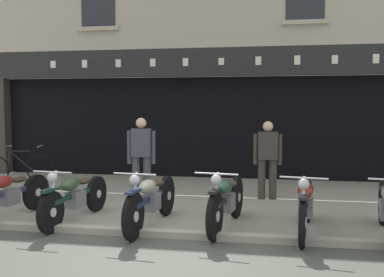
{
  "coord_description": "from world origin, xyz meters",
  "views": [
    {
      "loc": [
        1.53,
        -5.73,
        1.84
      ],
      "look_at": [
        0.11,
        2.55,
        1.22
      ],
      "focal_mm": 40.42,
      "sensor_mm": 36.0,
      "label": 1
    }
  ],
  "objects": [
    {
      "name": "shopkeeper_center",
      "position": [
        1.57,
        2.91,
        0.85
      ],
      "size": [
        0.56,
        0.26,
        1.55
      ],
      "rotation": [
        0.0,
        0.0,
        3.22
      ],
      "color": "#38332D",
      "rests_on": "ground"
    },
    {
      "name": "motorcycle_left",
      "position": [
        -1.46,
        0.65,
        0.42
      ],
      "size": [
        0.62,
        2.0,
        0.9
      ],
      "rotation": [
        0.0,
        0.0,
        3.04
      ],
      "color": "black",
      "rests_on": "ground"
    },
    {
      "name": "motorcycle_far_left",
      "position": [
        -2.59,
        0.6,
        0.42
      ],
      "size": [
        0.62,
        1.95,
        0.91
      ],
      "rotation": [
        0.0,
        0.0,
        2.99
      ],
      "color": "black",
      "rests_on": "ground"
    },
    {
      "name": "motorcycle_center_left",
      "position": [
        -0.18,
        0.58,
        0.43
      ],
      "size": [
        0.62,
        2.1,
        0.93
      ],
      "rotation": [
        0.0,
        0.0,
        3.05
      ],
      "color": "black",
      "rests_on": "ground"
    },
    {
      "name": "leaning_bicycle",
      "position": [
        -4.4,
        3.79,
        0.36
      ],
      "size": [
        1.69,
        0.64,
        0.93
      ],
      "rotation": [
        0.0,
        0.0,
        -1.3
      ],
      "color": "black",
      "rests_on": "ground"
    },
    {
      "name": "shop_facade",
      "position": [
        -0.0,
        7.04,
        1.65
      ],
      "size": [
        12.18,
        4.42,
        5.95
      ],
      "color": "black",
      "rests_on": "ground"
    },
    {
      "name": "ground",
      "position": [
        0.0,
        -0.98,
        -0.04
      ],
      "size": [
        23.88,
        22.0,
        0.18
      ],
      "color": "gray"
    },
    {
      "name": "advert_board_near",
      "position": [
        -1.49,
        5.4,
        1.74
      ],
      "size": [
        0.75,
        0.03,
        0.94
      ],
      "color": "silver"
    },
    {
      "name": "motorcycle_center",
      "position": [
        0.96,
        0.69,
        0.43
      ],
      "size": [
        0.62,
        1.99,
        0.93
      ],
      "rotation": [
        0.0,
        0.0,
        2.99
      ],
      "color": "black",
      "rests_on": "ground"
    },
    {
      "name": "salesman_left",
      "position": [
        -0.89,
        2.47,
        0.89
      ],
      "size": [
        0.55,
        0.28,
        1.62
      ],
      "rotation": [
        0.0,
        0.0,
        3.3
      ],
      "color": "#3D424C",
      "rests_on": "ground"
    },
    {
      "name": "motorcycle_center_right",
      "position": [
        2.11,
        0.62,
        0.43
      ],
      "size": [
        0.62,
        2.0,
        0.92
      ],
      "rotation": [
        0.0,
        0.0,
        3.0
      ],
      "color": "black",
      "rests_on": "ground"
    }
  ]
}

